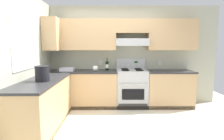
# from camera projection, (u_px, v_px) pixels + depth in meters

# --- Properties ---
(ground_plane) EXTENTS (7.04, 7.04, 0.00)m
(ground_plane) POSITION_uv_depth(u_px,v_px,m) (110.00, 127.00, 3.46)
(ground_plane) COLOR beige
(wall_back) EXTENTS (4.68, 0.57, 2.55)m
(wall_back) POSITION_uv_depth(u_px,v_px,m) (126.00, 48.00, 4.79)
(wall_back) COLOR #B7BAA3
(wall_back) RESTS_ON ground_plane
(wall_left) EXTENTS (0.47, 4.00, 2.55)m
(wall_left) POSITION_uv_depth(u_px,v_px,m) (27.00, 55.00, 3.50)
(wall_left) COLOR #B7BAA3
(wall_left) RESTS_ON ground_plane
(counter_back_run) EXTENTS (3.60, 0.65, 0.91)m
(counter_back_run) POSITION_uv_depth(u_px,v_px,m) (118.00, 89.00, 4.64)
(counter_back_run) COLOR tan
(counter_back_run) RESTS_ON ground_plane
(counter_left_run) EXTENTS (0.63, 1.91, 0.91)m
(counter_left_run) POSITION_uv_depth(u_px,v_px,m) (43.00, 104.00, 3.39)
(counter_left_run) COLOR tan
(counter_left_run) RESTS_ON ground_plane
(stove) EXTENTS (0.76, 0.62, 1.20)m
(stove) POSITION_uv_depth(u_px,v_px,m) (132.00, 88.00, 4.65)
(stove) COLOR #B7BABC
(stove) RESTS_ON ground_plane
(wine_bottle) EXTENTS (0.08, 0.08, 0.33)m
(wine_bottle) POSITION_uv_depth(u_px,v_px,m) (107.00, 65.00, 4.65)
(wine_bottle) COLOR black
(wine_bottle) RESTS_ON counter_back_run
(bowl) EXTENTS (0.33, 0.26, 0.08)m
(bowl) POSITION_uv_depth(u_px,v_px,m) (67.00, 70.00, 4.54)
(bowl) COLOR silver
(bowl) RESTS_ON counter_back_run
(bucket) EXTENTS (0.25, 0.25, 0.27)m
(bucket) POSITION_uv_depth(u_px,v_px,m) (42.00, 73.00, 3.20)
(bucket) COLOR black
(bucket) RESTS_ON counter_left_run
(paper_towel_roll) EXTENTS (0.11, 0.13, 0.13)m
(paper_towel_roll) POSITION_uv_depth(u_px,v_px,m) (95.00, 68.00, 4.52)
(paper_towel_roll) COLOR white
(paper_towel_roll) RESTS_ON counter_back_run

